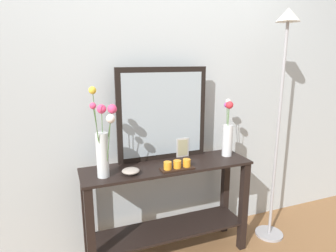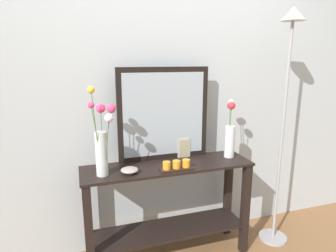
{
  "view_description": "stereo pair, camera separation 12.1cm",
  "coord_description": "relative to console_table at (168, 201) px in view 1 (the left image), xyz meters",
  "views": [
    {
      "loc": [
        -0.74,
        -1.89,
        1.54
      ],
      "look_at": [
        0.0,
        0.0,
        1.07
      ],
      "focal_mm": 30.8,
      "sensor_mm": 36.0,
      "label": 1
    },
    {
      "loc": [
        -0.63,
        -1.93,
        1.54
      ],
      "look_at": [
        0.0,
        0.0,
        1.07
      ],
      "focal_mm": 30.8,
      "sensor_mm": 36.0,
      "label": 2
    }
  ],
  "objects": [
    {
      "name": "wall_back",
      "position": [
        0.0,
        0.3,
        0.88
      ],
      "size": [
        6.4,
        0.08,
        2.7
      ],
      "primitive_type": "cube",
      "color": "#B2BCC1",
      "rests_on": "ground"
    },
    {
      "name": "console_table",
      "position": [
        0.0,
        0.0,
        0.0
      ],
      "size": [
        1.28,
        0.35,
        0.77
      ],
      "color": "black",
      "rests_on": "ground"
    },
    {
      "name": "mirror_leaning",
      "position": [
        0.01,
        0.14,
        0.65
      ],
      "size": [
        0.72,
        0.03,
        0.72
      ],
      "color": "black",
      "rests_on": "console_table"
    },
    {
      "name": "tall_vase_left",
      "position": [
        -0.48,
        -0.06,
        0.54
      ],
      "size": [
        0.18,
        0.16,
        0.61
      ],
      "color": "silver",
      "rests_on": "console_table"
    },
    {
      "name": "vase_right",
      "position": [
        0.53,
        0.03,
        0.48
      ],
      "size": [
        0.1,
        0.16,
        0.46
      ],
      "color": "silver",
      "rests_on": "console_table"
    },
    {
      "name": "candle_tray",
      "position": [
        0.03,
        -0.11,
        0.32
      ],
      "size": [
        0.24,
        0.09,
        0.07
      ],
      "color": "black",
      "rests_on": "console_table"
    },
    {
      "name": "picture_frame_small",
      "position": [
        0.18,
        0.13,
        0.37
      ],
      "size": [
        0.11,
        0.01,
        0.15
      ],
      "color": "#B7B2AD",
      "rests_on": "console_table"
    },
    {
      "name": "decorative_bowl",
      "position": [
        -0.3,
        -0.08,
        0.32
      ],
      "size": [
        0.12,
        0.12,
        0.04
      ],
      "color": "#9E9389",
      "rests_on": "console_table"
    },
    {
      "name": "floor_lamp",
      "position": [
        0.95,
        -0.08,
        0.82
      ],
      "size": [
        0.24,
        0.24,
        1.92
      ],
      "color": "#9E9EA3",
      "rests_on": "ground"
    }
  ]
}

